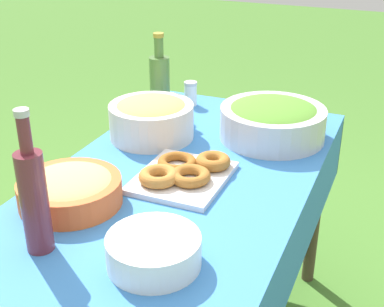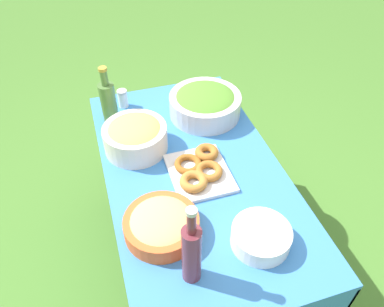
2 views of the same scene
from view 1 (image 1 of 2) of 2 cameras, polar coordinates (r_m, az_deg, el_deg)
picnic_table at (r=1.64m, az=-1.01°, el=-5.50°), size 1.35×0.75×0.74m
salad_bowl at (r=1.82m, az=8.60°, el=3.61°), size 0.36×0.36×0.13m
pasta_bowl at (r=1.46m, az=-12.90°, el=-3.69°), size 0.28×0.28×0.09m
donut_platter at (r=1.55m, az=-0.92°, el=-2.07°), size 0.30×0.26×0.05m
plate_stack at (r=1.21m, az=-4.11°, el=-10.34°), size 0.21×0.21×0.07m
olive_oil_bottle at (r=2.03m, az=-3.46°, el=7.64°), size 0.08×0.08×0.30m
wine_bottle at (r=1.25m, az=-16.52°, el=-4.52°), size 0.06×0.06×0.35m
fruit_bowl at (r=1.81m, az=-4.35°, el=3.89°), size 0.29×0.29×0.14m
salt_shaker at (r=2.11m, az=-0.15°, el=6.43°), size 0.05×0.05×0.10m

